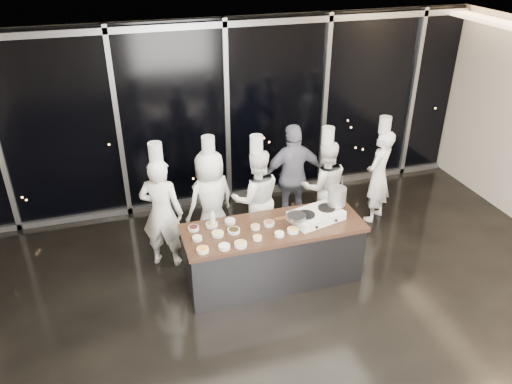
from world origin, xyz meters
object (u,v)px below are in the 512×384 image
(demo_counter, at_px, (273,253))
(guest, at_px, (293,177))
(stove, at_px, (316,215))
(chef_side, at_px, (378,175))
(chef_far_left, at_px, (162,212))
(frying_pan, at_px, (296,216))
(chef_center, at_px, (256,198))
(chef_right, at_px, (324,186))
(chef_left, at_px, (211,200))
(stock_pot, at_px, (337,196))

(demo_counter, bearing_deg, guest, 59.33)
(stove, bearing_deg, chef_side, 20.43)
(chef_far_left, relative_size, chef_side, 1.05)
(frying_pan, relative_size, chef_center, 0.25)
(chef_far_left, bearing_deg, chef_right, -151.78)
(demo_counter, distance_m, guest, 1.61)
(stove, distance_m, chef_left, 1.66)
(demo_counter, bearing_deg, chef_left, 120.04)
(chef_center, xyz_separation_m, chef_side, (2.15, 0.14, 0.01))
(demo_counter, distance_m, stove, 0.80)
(chef_center, distance_m, chef_side, 2.15)
(guest, relative_size, chef_right, 0.99)
(stock_pot, relative_size, chef_far_left, 0.13)
(chef_center, height_order, chef_right, chef_center)
(demo_counter, distance_m, chef_left, 1.30)
(frying_pan, xyz_separation_m, chef_far_left, (-1.67, 0.96, -0.19))
(stove, relative_size, chef_right, 0.44)
(chef_right, bearing_deg, chef_far_left, 11.67)
(stove, bearing_deg, chef_center, 106.62)
(chef_right, bearing_deg, chef_side, -169.57)
(chef_right, bearing_deg, demo_counter, 48.31)
(chef_far_left, bearing_deg, demo_counter, 172.56)
(demo_counter, bearing_deg, stock_pot, 4.65)
(chef_side, bearing_deg, demo_counter, -8.69)
(chef_left, xyz_separation_m, chef_right, (1.84, -0.04, -0.03))
(chef_left, height_order, chef_center, chef_left)
(stock_pot, bearing_deg, demo_counter, -175.35)
(frying_pan, xyz_separation_m, chef_side, (1.92, 1.18, -0.24))
(chef_far_left, bearing_deg, chef_left, -139.36)
(stock_pot, bearing_deg, chef_left, 147.50)
(frying_pan, distance_m, stock_pot, 0.70)
(chef_side, bearing_deg, chef_center, -31.32)
(frying_pan, relative_size, chef_far_left, 0.24)
(stove, xyz_separation_m, chef_center, (-0.57, 0.95, -0.15))
(stock_pot, height_order, chef_far_left, chef_far_left)
(guest, relative_size, chef_side, 0.97)
(chef_right, relative_size, chef_side, 0.98)
(stove, relative_size, guest, 0.45)
(stove, relative_size, chef_left, 0.43)
(stock_pot, height_order, guest, guest)
(stock_pot, relative_size, chef_left, 0.14)
(chef_center, distance_m, chef_right, 1.16)
(stove, relative_size, stock_pot, 3.16)
(frying_pan, bearing_deg, chef_center, 88.20)
(stove, height_order, frying_pan, frying_pan)
(guest, bearing_deg, chef_left, 11.41)
(chef_center, bearing_deg, stock_pot, 140.33)
(demo_counter, xyz_separation_m, guest, (0.79, 1.33, 0.43))
(demo_counter, relative_size, chef_far_left, 1.27)
(demo_counter, xyz_separation_m, chef_center, (0.05, 0.95, 0.36))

